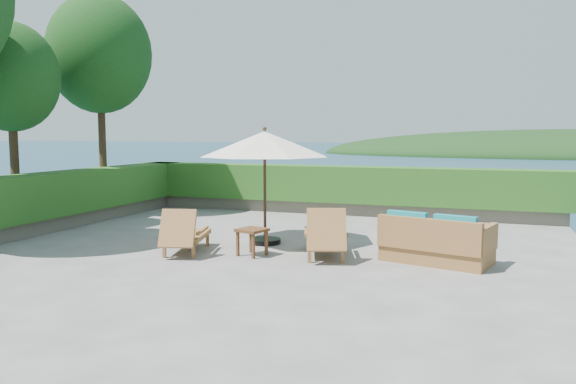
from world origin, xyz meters
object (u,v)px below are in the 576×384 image
(patio_umbrella, at_px, (265,145))
(lounge_right, at_px, (325,235))
(lounge_left, at_px, (185,234))
(wicker_loveseat, at_px, (435,243))
(side_table, at_px, (252,233))

(patio_umbrella, xyz_separation_m, lounge_right, (1.52, -0.82, -1.63))
(lounge_left, distance_m, wicker_loveseat, 4.62)
(lounge_right, relative_size, side_table, 3.01)
(lounge_left, xyz_separation_m, wicker_loveseat, (4.55, 0.76, -0.02))
(side_table, bearing_deg, lounge_left, -170.18)
(patio_umbrella, height_order, wicker_loveseat, patio_umbrella)
(lounge_left, height_order, side_table, lounge_left)
(side_table, xyz_separation_m, wicker_loveseat, (3.26, 0.54, -0.07))
(lounge_right, xyz_separation_m, side_table, (-1.32, -0.34, 0.02))
(wicker_loveseat, bearing_deg, patio_umbrella, -175.16)
(lounge_right, height_order, side_table, lounge_right)
(patio_umbrella, height_order, side_table, patio_umbrella)
(patio_umbrella, distance_m, lounge_right, 2.38)
(lounge_left, height_order, wicker_loveseat, wicker_loveseat)
(patio_umbrella, relative_size, lounge_right, 1.57)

